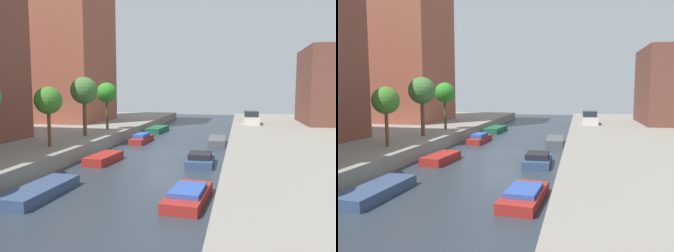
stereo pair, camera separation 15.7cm
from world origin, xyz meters
The scene contains 13 objects.
ground_plane centered at (0.00, 0.00, 0.00)m, with size 84.00×84.00×0.00m, color #28333D.
apartment_tower_far centered at (-16.00, 14.14, 14.60)m, with size 10.00×9.80×27.19m, color brown.
street_tree_2 centered at (-7.06, -4.27, 4.15)m, with size 1.89×1.89×4.14m.
street_tree_3 centered at (-7.06, 1.15, 4.81)m, with size 2.28×2.28×5.01m.
street_tree_4 centered at (-7.06, 6.04, 4.61)m, with size 1.97×1.97×4.65m.
parked_car centered at (7.10, 14.77, 1.64)m, with size 1.87×4.25×1.52m.
moored_boat_left_1 centered at (-3.12, -11.46, 0.25)m, with size 1.72×4.45×0.51m.
moored_boat_left_2 centered at (-3.18, -4.01, 0.27)m, with size 1.69×3.48×0.55m.
moored_boat_left_3 centered at (-3.20, 5.01, 0.35)m, with size 1.30×4.22×0.83m.
moored_boat_left_4 centered at (-3.62, 12.80, 0.30)m, with size 1.91×4.52×0.61m.
moored_boat_right_1 centered at (3.69, -10.82, 0.29)m, with size 1.82×3.92×0.68m.
moored_boat_right_2 centered at (3.37, -3.46, 0.35)m, with size 1.78×3.32×0.84m.
moored_boat_right_3 centered at (3.87, 5.15, 0.31)m, with size 1.65×4.31×0.63m.
Camera 1 is at (5.82, -24.85, 4.89)m, focal length 35.56 mm.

